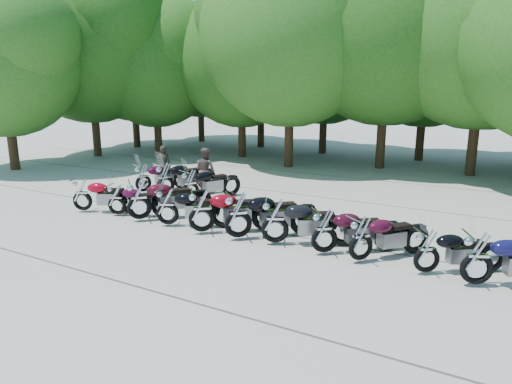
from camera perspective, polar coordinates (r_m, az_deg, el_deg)
The scene contains 29 objects.
ground at distance 11.86m, azimuth -3.56°, elevation -6.64°, with size 90.00×90.00×0.00m, color gray.
tree_0 at distance 31.03m, azimuth -15.22°, elevation 15.48°, with size 7.50×7.50×9.21m.
tree_1 at distance 27.44m, azimuth -12.55°, elevation 15.15°, with size 6.97×6.97×8.55m.
tree_2 at distance 25.92m, azimuth -1.83°, elevation 16.12°, with size 7.31×7.31×8.97m.
tree_3 at distance 22.85m, azimuth 4.35°, elevation 19.01°, with size 8.70×8.70×10.67m.
tree_4 at distance 23.26m, azimuth 16.20°, elevation 19.22°, with size 9.13×9.13×11.20m.
tree_5 at distance 22.75m, azimuth 26.82°, elevation 18.35°, with size 9.04×9.04×11.10m.
tree_9 at distance 33.35m, azimuth -7.07°, elevation 15.77°, with size 7.59×7.59×9.32m.
tree_10 at distance 30.03m, azimuth 0.63°, elevation 16.40°, with size 7.78×7.78×9.55m.
tree_11 at distance 27.63m, azimuth 8.68°, elevation 16.19°, with size 7.56×7.56×9.28m.
tree_12 at distance 26.23m, azimuth 20.64°, elevation 16.18°, with size 7.88×7.88×9.67m.
tree_16 at distance 24.83m, azimuth -29.13°, elevation 14.06°, with size 6.97×6.97×8.55m.
tree_17 at distance 27.78m, azimuth -20.11°, elevation 16.67°, with size 8.31×8.31×10.20m.
motorcycle_0 at distance 15.67m, azimuth -20.93°, elevation -0.16°, with size 0.68×2.23×1.26m, color maroon, non-canonical shape.
motorcycle_1 at distance 14.89m, azimuth -17.03°, elevation -0.76°, with size 0.62×2.03×1.15m, color #3E0823, non-canonical shape.
motorcycle_2 at distance 14.09m, azimuth -14.42°, elevation -0.78°, with size 0.77×2.53×1.43m, color #3D0815, non-canonical shape.
motorcycle_3 at distance 13.41m, azimuth -11.02°, elevation -1.62°, with size 0.69×2.28×1.29m, color black, non-canonical shape.
motorcycle_4 at distance 12.57m, azimuth -6.82°, elevation -2.16°, with size 0.76×2.51×1.42m, color maroon, non-canonical shape.
motorcycle_5 at distance 12.01m, azimuth -2.23°, elevation -2.72°, with size 0.78×2.57×1.45m, color black, non-canonical shape.
motorcycle_6 at distance 11.64m, azimuth 2.41°, elevation -3.44°, with size 0.74×2.44×1.38m, color black, non-canonical shape.
motorcycle_7 at distance 11.11m, azimuth 8.58°, elevation -4.64°, with size 0.70×2.29×1.30m, color #330716, non-canonical shape.
motorcycle_8 at distance 10.80m, azimuth 13.02°, elevation -5.50°, with size 0.67×2.21×1.25m, color #37071A, non-canonical shape.
motorcycle_9 at distance 10.56m, azimuth 20.63°, elevation -6.76°, with size 0.62×2.04×1.15m, color black, non-canonical shape.
motorcycle_10 at distance 10.31m, azimuth 26.00°, elevation -7.28°, with size 0.71×2.32×1.31m, color #0F0E3D, non-canonical shape.
motorcycle_11 at distance 17.75m, azimuth -13.94°, elevation 1.85°, with size 0.68×2.24×1.27m, color #39071E, non-canonical shape.
motorcycle_12 at distance 16.97m, azimuth -11.29°, elevation 1.74°, with size 0.77×2.52×1.43m, color black, non-canonical shape.
motorcycle_13 at distance 16.06m, azimuth -8.22°, elevation 1.00°, with size 0.71×2.32×1.31m, color black, non-canonical shape.
rider_0 at distance 19.00m, azimuth -11.42°, elevation 3.29°, with size 0.60×0.39×1.64m, color black.
rider_1 at distance 17.37m, azimuth -6.35°, elevation 2.71°, with size 0.85×0.66×1.74m, color brown.
Camera 1 is at (6.07, -9.35, 4.05)m, focal length 32.00 mm.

